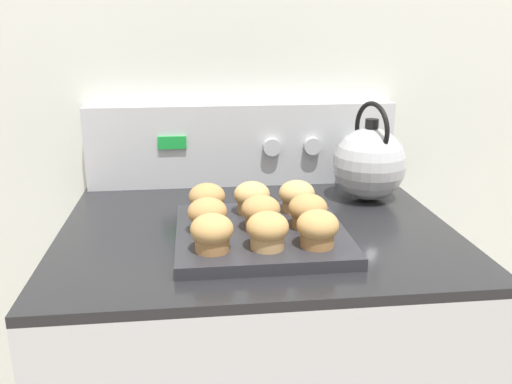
{
  "coord_description": "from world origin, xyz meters",
  "views": [
    {
      "loc": [
        -0.12,
        -0.68,
        1.32
      ],
      "look_at": [
        -0.01,
        0.26,
        1.02
      ],
      "focal_mm": 38.0,
      "sensor_mm": 36.0,
      "label": 1
    }
  ],
  "objects_px": {
    "muffin_r1_c0": "(207,215)",
    "muffin_pan": "(258,234)",
    "muffin_r0_c2": "(318,228)",
    "tea_kettle": "(369,162)",
    "muffin_r0_c0": "(212,233)",
    "muffin_r2_c0": "(207,199)",
    "muffin_r2_c2": "(297,196)",
    "muffin_r0_c1": "(265,230)",
    "muffin_r2_c1": "(252,197)",
    "muffin_r1_c1": "(259,213)",
    "muffin_r1_c2": "(308,211)"
  },
  "relations": [
    {
      "from": "muffin_r0_c2",
      "to": "tea_kettle",
      "type": "bearing_deg",
      "value": 58.72
    },
    {
      "from": "muffin_r1_c0",
      "to": "muffin_pan",
      "type": "bearing_deg",
      "value": 1.77
    },
    {
      "from": "muffin_r0_c2",
      "to": "muffin_r1_c2",
      "type": "xyz_separation_m",
      "value": [
        0.0,
        0.09,
        0.0
      ]
    },
    {
      "from": "muffin_r1_c0",
      "to": "muffin_r0_c1",
      "type": "bearing_deg",
      "value": -42.91
    },
    {
      "from": "muffin_pan",
      "to": "muffin_r1_c1",
      "type": "relative_size",
      "value": 4.32
    },
    {
      "from": "muffin_r0_c1",
      "to": "muffin_r2_c1",
      "type": "bearing_deg",
      "value": 90.88
    },
    {
      "from": "muffin_pan",
      "to": "muffin_r1_c2",
      "type": "distance_m",
      "value": 0.1
    },
    {
      "from": "muffin_r1_c2",
      "to": "muffin_r2_c0",
      "type": "height_order",
      "value": "same"
    },
    {
      "from": "muffin_r0_c0",
      "to": "muffin_r0_c1",
      "type": "bearing_deg",
      "value": -0.07
    },
    {
      "from": "muffin_pan",
      "to": "muffin_r0_c0",
      "type": "xyz_separation_m",
      "value": [
        -0.09,
        -0.09,
        0.04
      ]
    },
    {
      "from": "muffin_r0_c0",
      "to": "muffin_r1_c0",
      "type": "xyz_separation_m",
      "value": [
        -0.0,
        0.09,
        0.0
      ]
    },
    {
      "from": "muffin_pan",
      "to": "muffin_r1_c1",
      "type": "height_order",
      "value": "muffin_r1_c1"
    },
    {
      "from": "muffin_r0_c1",
      "to": "muffin_r2_c2",
      "type": "bearing_deg",
      "value": 63.98
    },
    {
      "from": "muffin_r0_c2",
      "to": "tea_kettle",
      "type": "relative_size",
      "value": 0.32
    },
    {
      "from": "muffin_pan",
      "to": "muffin_r1_c1",
      "type": "bearing_deg",
      "value": 11.01
    },
    {
      "from": "muffin_pan",
      "to": "muffin_r2_c1",
      "type": "height_order",
      "value": "muffin_r2_c1"
    },
    {
      "from": "tea_kettle",
      "to": "muffin_pan",
      "type": "bearing_deg",
      "value": -141.9
    },
    {
      "from": "muffin_r2_c1",
      "to": "tea_kettle",
      "type": "bearing_deg",
      "value": 24.29
    },
    {
      "from": "muffin_r2_c2",
      "to": "muffin_r0_c1",
      "type": "bearing_deg",
      "value": -116.02
    },
    {
      "from": "muffin_r2_c2",
      "to": "muffin_r1_c1",
      "type": "bearing_deg",
      "value": -134.08
    },
    {
      "from": "muffin_pan",
      "to": "tea_kettle",
      "type": "relative_size",
      "value": 1.39
    },
    {
      "from": "muffin_r2_c0",
      "to": "muffin_r1_c2",
      "type": "bearing_deg",
      "value": -26.27
    },
    {
      "from": "muffin_pan",
      "to": "tea_kettle",
      "type": "height_order",
      "value": "tea_kettle"
    },
    {
      "from": "muffin_r2_c1",
      "to": "muffin_r0_c2",
      "type": "bearing_deg",
      "value": -63.18
    },
    {
      "from": "muffin_r2_c2",
      "to": "tea_kettle",
      "type": "xyz_separation_m",
      "value": [
        0.19,
        0.13,
        0.03
      ]
    },
    {
      "from": "muffin_r0_c2",
      "to": "muffin_r2_c2",
      "type": "xyz_separation_m",
      "value": [
        -0.0,
        0.18,
        0.0
      ]
    },
    {
      "from": "muffin_r0_c1",
      "to": "muffin_r0_c2",
      "type": "height_order",
      "value": "same"
    },
    {
      "from": "muffin_r0_c0",
      "to": "muffin_r2_c1",
      "type": "xyz_separation_m",
      "value": [
        0.09,
        0.18,
        0.0
      ]
    },
    {
      "from": "muffin_r1_c0",
      "to": "muffin_r2_c0",
      "type": "height_order",
      "value": "same"
    },
    {
      "from": "muffin_r0_c1",
      "to": "muffin_r1_c1",
      "type": "relative_size",
      "value": 1.0
    },
    {
      "from": "muffin_r0_c0",
      "to": "muffin_r0_c2",
      "type": "distance_m",
      "value": 0.18
    },
    {
      "from": "muffin_r0_c0",
      "to": "muffin_r0_c2",
      "type": "xyz_separation_m",
      "value": [
        0.18,
        -0.0,
        0.0
      ]
    },
    {
      "from": "muffin_r1_c0",
      "to": "muffin_r1_c1",
      "type": "bearing_deg",
      "value": 1.97
    },
    {
      "from": "muffin_r1_c1",
      "to": "muffin_r2_c0",
      "type": "bearing_deg",
      "value": 136.37
    },
    {
      "from": "muffin_r0_c0",
      "to": "muffin_r2_c0",
      "type": "distance_m",
      "value": 0.18
    },
    {
      "from": "muffin_r0_c1",
      "to": "muffin_r2_c1",
      "type": "xyz_separation_m",
      "value": [
        -0.0,
        0.18,
        0.0
      ]
    },
    {
      "from": "muffin_r0_c1",
      "to": "muffin_r1_c2",
      "type": "bearing_deg",
      "value": 44.24
    },
    {
      "from": "muffin_r1_c0",
      "to": "muffin_r0_c2",
      "type": "bearing_deg",
      "value": -25.69
    },
    {
      "from": "muffin_r0_c2",
      "to": "muffin_r1_c2",
      "type": "relative_size",
      "value": 1.0
    },
    {
      "from": "muffin_r1_c1",
      "to": "muffin_r2_c2",
      "type": "xyz_separation_m",
      "value": [
        0.09,
        0.09,
        0.0
      ]
    },
    {
      "from": "muffin_r0_c2",
      "to": "muffin_r2_c1",
      "type": "bearing_deg",
      "value": 116.82
    },
    {
      "from": "muffin_r0_c0",
      "to": "muffin_r1_c0",
      "type": "distance_m",
      "value": 0.09
    },
    {
      "from": "muffin_r2_c0",
      "to": "muffin_r1_c1",
      "type": "bearing_deg",
      "value": -43.63
    },
    {
      "from": "muffin_r1_c0",
      "to": "muffin_r2_c2",
      "type": "distance_m",
      "value": 0.21
    },
    {
      "from": "muffin_pan",
      "to": "muffin_r1_c0",
      "type": "xyz_separation_m",
      "value": [
        -0.09,
        -0.0,
        0.04
      ]
    },
    {
      "from": "muffin_r0_c1",
      "to": "muffin_r1_c1",
      "type": "xyz_separation_m",
      "value": [
        0.0,
        0.09,
        0.0
      ]
    },
    {
      "from": "muffin_pan",
      "to": "muffin_r1_c2",
      "type": "relative_size",
      "value": 4.32
    },
    {
      "from": "muffin_r2_c0",
      "to": "tea_kettle",
      "type": "distance_m",
      "value": 0.4
    },
    {
      "from": "muffin_r0_c0",
      "to": "muffin_r1_c2",
      "type": "bearing_deg",
      "value": 26.22
    },
    {
      "from": "muffin_r0_c2",
      "to": "muffin_r1_c0",
      "type": "height_order",
      "value": "same"
    }
  ]
}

